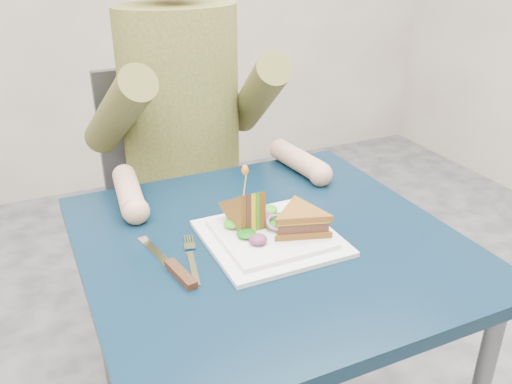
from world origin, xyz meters
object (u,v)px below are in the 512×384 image
chair (178,192)px  table (269,270)px  sandwich_upright (245,211)px  knife (176,269)px  diner (181,87)px  plate (271,236)px  sandwich_flat (301,221)px  fork (192,260)px

chair → table: bearing=-90.0°
sandwich_upright → knife: sandwich_upright is taller
chair → diner: diner is taller
plate → knife: 0.21m
table → plate: size_ratio=2.88×
chair → plate: bearing=-90.1°
diner → sandwich_flat: (0.05, -0.59, -0.14)m
sandwich_upright → fork: (-0.14, -0.05, -0.05)m
sandwich_upright → fork: sandwich_upright is taller
diner → fork: size_ratio=4.19×
table → sandwich_flat: 0.14m
table → chair: chair is taller
sandwich_upright → fork: bearing=-159.0°
knife → chair: bearing=73.3°
plate → sandwich_upright: size_ratio=2.15×
plate → sandwich_upright: bearing=128.9°
diner → sandwich_upright: 0.54m
chair → sandwich_upright: 0.68m
chair → sandwich_flat: bearing=-85.6°
diner → sandwich_flat: size_ratio=4.39×
sandwich_flat → chair: bearing=94.4°
sandwich_flat → sandwich_upright: 0.12m
plate → sandwich_flat: bearing=-24.4°
sandwich_upright → knife: 0.20m
sandwich_flat → sandwich_upright: sandwich_upright is taller
table → diner: diner is taller
sandwich_upright → diner: bearing=85.9°
chair → knife: size_ratio=4.21×
diner → plate: bearing=-90.1°
table → fork: (-0.17, -0.01, 0.08)m
table → chair: (0.00, 0.67, -0.11)m
table → fork: fork is taller
chair → knife: bearing=-106.7°
table → plate: 0.09m
fork → knife: 0.05m
diner → sandwich_flat: diner is taller
chair → sandwich_upright: chair is taller
fork → diner: bearing=73.2°
diner → fork: bearing=-106.8°
sandwich_flat → knife: sandwich_flat is taller
sandwich_flat → table: bearing=149.4°
chair → sandwich_flat: size_ratio=5.48×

